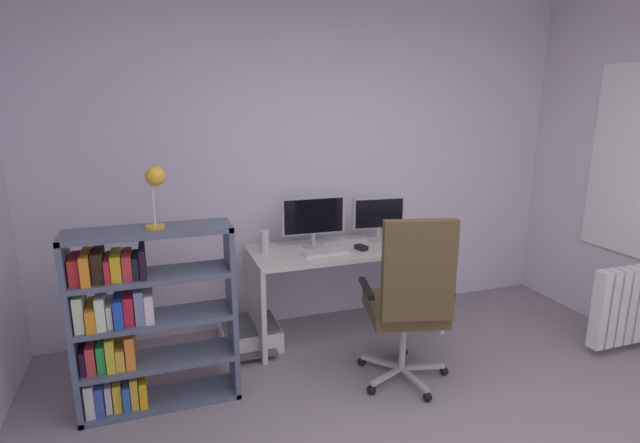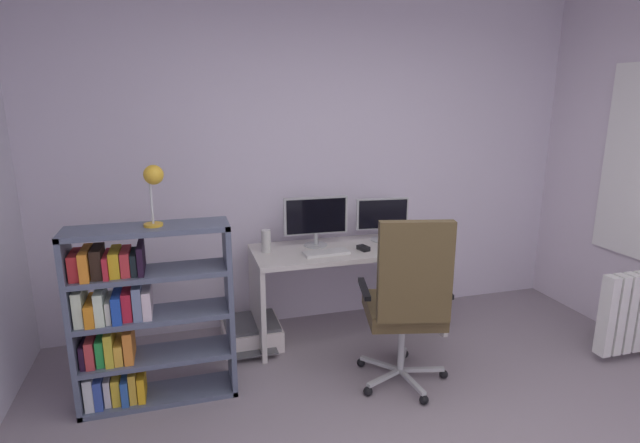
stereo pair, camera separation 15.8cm
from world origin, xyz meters
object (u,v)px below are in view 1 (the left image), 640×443
(computer_mouse, at_px, (361,248))
(printer, at_px, (250,334))
(keyboard, at_px, (325,253))
(desk_lamp, at_px, (155,183))
(desk, at_px, (346,270))
(monitor_main, at_px, (313,218))
(desktop_speaker, at_px, (264,242))
(office_chair, at_px, (410,297))
(monitor_secondary, at_px, (379,215))
(bookshelf, at_px, (137,322))

(computer_mouse, xyz_separation_m, printer, (-0.85, 0.14, -0.65))
(keyboard, relative_size, desk_lamp, 0.95)
(desk, relative_size, monitor_main, 2.97)
(desk, height_order, desktop_speaker, desktop_speaker)
(computer_mouse, distance_m, office_chair, 0.76)
(desk, distance_m, monitor_secondary, 0.52)
(desk, height_order, monitor_secondary, monitor_secondary)
(monitor_main, distance_m, office_chair, 1.06)
(desktop_speaker, height_order, desk_lamp, desk_lamp)
(monitor_secondary, xyz_separation_m, keyboard, (-0.54, -0.22, -0.19))
(keyboard, bearing_deg, bookshelf, -166.74)
(desk, height_order, printer, desk)
(desk, xyz_separation_m, computer_mouse, (0.08, -0.11, 0.21))
(monitor_secondary, height_order, bookshelf, bookshelf)
(keyboard, bearing_deg, monitor_secondary, 19.24)
(monitor_main, bearing_deg, office_chair, -71.35)
(bookshelf, bearing_deg, monitor_main, 24.98)
(bookshelf, bearing_deg, office_chair, -12.12)
(computer_mouse, relative_size, desktop_speaker, 0.59)
(computer_mouse, xyz_separation_m, office_chair, (0.01, -0.75, -0.11))
(printer, bearing_deg, desk_lamp, -137.93)
(desk_lamp, bearing_deg, desk, 20.17)
(desktop_speaker, relative_size, bookshelf, 0.15)
(keyboard, height_order, printer, keyboard)
(monitor_secondary, distance_m, desk_lamp, 1.86)
(keyboard, relative_size, desktop_speaker, 2.00)
(desk, xyz_separation_m, monitor_main, (-0.24, 0.10, 0.42))
(monitor_main, relative_size, office_chair, 0.43)
(keyboard, distance_m, desktop_speaker, 0.46)
(monitor_main, relative_size, printer, 0.97)
(keyboard, bearing_deg, computer_mouse, -1.14)
(desktop_speaker, distance_m, printer, 0.73)
(printer, bearing_deg, computer_mouse, -9.56)
(monitor_main, relative_size, keyboard, 1.48)
(keyboard, xyz_separation_m, office_chair, (0.31, -0.74, -0.10))
(monitor_secondary, bearing_deg, computer_mouse, -138.74)
(monitor_main, xyz_separation_m, office_chair, (0.32, -0.96, -0.32))
(keyboard, xyz_separation_m, computer_mouse, (0.30, 0.01, 0.01))
(office_chair, bearing_deg, desk, 95.83)
(printer, bearing_deg, monitor_main, 7.09)
(computer_mouse, bearing_deg, desk, 110.66)
(monitor_secondary, xyz_separation_m, computer_mouse, (-0.24, -0.21, -0.19))
(computer_mouse, relative_size, printer, 0.19)
(monitor_secondary, xyz_separation_m, desk_lamp, (-1.70, -0.61, 0.46))
(monitor_main, xyz_separation_m, monitor_secondary, (0.56, 0.00, -0.02))
(computer_mouse, relative_size, office_chair, 0.09)
(keyboard, relative_size, office_chair, 0.29)
(monitor_secondary, distance_m, desktop_speaker, 0.97)
(monitor_main, distance_m, desktop_speaker, 0.43)
(monitor_secondary, bearing_deg, desktop_speaker, -177.15)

